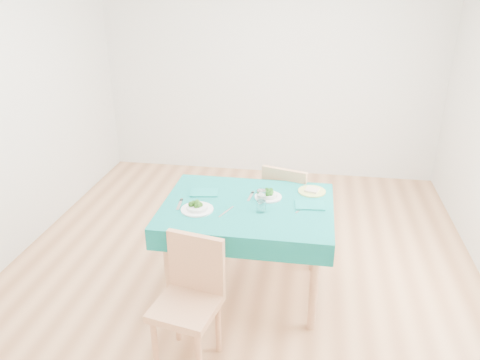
# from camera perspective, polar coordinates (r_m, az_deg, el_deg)

# --- Properties ---
(room_shell) EXTENTS (4.02, 4.52, 2.73)m
(room_shell) POSITION_cam_1_polar(r_m,az_deg,el_deg) (3.45, 0.00, 7.59)
(room_shell) COLOR #A46C44
(room_shell) RESTS_ON ground
(table) EXTENTS (1.24, 0.94, 0.76)m
(table) POSITION_cam_1_polar(r_m,az_deg,el_deg) (3.63, 0.90, -8.36)
(table) COLOR #09625D
(table) RESTS_ON ground
(chair_near) EXTENTS (0.45, 0.48, 0.95)m
(chair_near) POSITION_cam_1_polar(r_m,az_deg,el_deg) (2.98, -6.68, -14.45)
(chair_near) COLOR tan
(chair_near) RESTS_ON ground
(chair_far) EXTENTS (0.49, 0.51, 0.96)m
(chair_far) POSITION_cam_1_polar(r_m,az_deg,el_deg) (4.14, 6.09, -2.56)
(chair_far) COLOR tan
(chair_far) RESTS_ON ground
(bowl_near) EXTENTS (0.23, 0.23, 0.07)m
(bowl_near) POSITION_cam_1_polar(r_m,az_deg,el_deg) (3.36, -5.26, -3.14)
(bowl_near) COLOR white
(bowl_near) RESTS_ON table
(bowl_far) EXTENTS (0.21, 0.21, 0.06)m
(bowl_far) POSITION_cam_1_polar(r_m,az_deg,el_deg) (3.54, 3.47, -1.70)
(bowl_far) COLOR white
(bowl_far) RESTS_ON table
(fork_near) EXTENTS (0.04, 0.17, 0.00)m
(fork_near) POSITION_cam_1_polar(r_m,az_deg,el_deg) (3.46, -7.38, -3.00)
(fork_near) COLOR silver
(fork_near) RESTS_ON table
(knife_near) EXTENTS (0.09, 0.18, 0.00)m
(knife_near) POSITION_cam_1_polar(r_m,az_deg,el_deg) (3.34, -1.69, -3.88)
(knife_near) COLOR silver
(knife_near) RESTS_ON table
(fork_far) EXTENTS (0.04, 0.16, 0.00)m
(fork_far) POSITION_cam_1_polar(r_m,az_deg,el_deg) (3.56, 1.28, -2.03)
(fork_far) COLOR silver
(fork_far) RESTS_ON table
(knife_far) EXTENTS (0.10, 0.18, 0.00)m
(knife_far) POSITION_cam_1_polar(r_m,az_deg,el_deg) (3.42, 7.60, -3.40)
(knife_far) COLOR silver
(knife_far) RESTS_ON table
(napkin_near) EXTENTS (0.23, 0.18, 0.01)m
(napkin_near) POSITION_cam_1_polar(r_m,az_deg,el_deg) (3.62, -4.38, -1.55)
(napkin_near) COLOR #0C6D66
(napkin_near) RESTS_ON table
(napkin_far) EXTENTS (0.23, 0.17, 0.01)m
(napkin_far) POSITION_cam_1_polar(r_m,az_deg,el_deg) (3.46, 8.51, -3.06)
(napkin_far) COLOR #0C6D66
(napkin_far) RESTS_ON table
(tumbler_center) EXTENTS (0.07, 0.07, 0.09)m
(tumbler_center) POSITION_cam_1_polar(r_m,az_deg,el_deg) (3.48, 2.60, -1.92)
(tumbler_center) COLOR white
(tumbler_center) RESTS_ON table
(tumbler_side) EXTENTS (0.07, 0.07, 0.08)m
(tumbler_side) POSITION_cam_1_polar(r_m,az_deg,el_deg) (3.33, 2.61, -3.23)
(tumbler_side) COLOR white
(tumbler_side) RESTS_ON table
(side_plate) EXTENTS (0.21, 0.21, 0.01)m
(side_plate) POSITION_cam_1_polar(r_m,az_deg,el_deg) (3.68, 8.76, -1.36)
(side_plate) COLOR #D0D869
(side_plate) RESTS_ON table
(bread_slice) EXTENTS (0.12, 0.12, 0.01)m
(bread_slice) POSITION_cam_1_polar(r_m,az_deg,el_deg) (3.67, 8.77, -1.18)
(bread_slice) COLOR beige
(bread_slice) RESTS_ON side_plate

